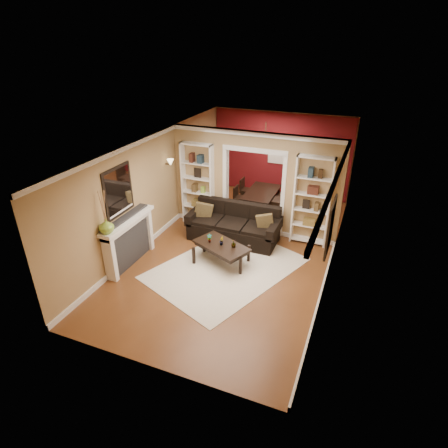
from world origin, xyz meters
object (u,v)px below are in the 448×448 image
at_px(bookshelf_right, 312,201).
at_px(fireplace, 130,242).
at_px(sofa, 234,224).
at_px(bookshelf_left, 198,185).
at_px(coffee_table, 221,254).
at_px(dining_table, 262,200).

relative_size(bookshelf_right, fireplace, 1.35).
xyz_separation_m(bookshelf_right, fireplace, (-3.64, -2.53, -0.57)).
xyz_separation_m(sofa, bookshelf_left, (-1.27, 0.58, 0.69)).
height_order(coffee_table, dining_table, dining_table).
bearing_deg(bookshelf_right, fireplace, -145.20).
distance_m(bookshelf_left, dining_table, 2.28).
distance_m(coffee_table, bookshelf_left, 2.40).
height_order(sofa, coffee_table, sofa).
distance_m(fireplace, dining_table, 4.55).
bearing_deg(fireplace, bookshelf_left, 77.95).
height_order(bookshelf_left, bookshelf_right, same).
relative_size(coffee_table, bookshelf_right, 0.56).
xyz_separation_m(sofa, fireplace, (-1.81, -1.95, 0.12)).
xyz_separation_m(bookshelf_left, fireplace, (-0.54, -2.53, -0.57)).
bearing_deg(bookshelf_left, dining_table, 48.38).
xyz_separation_m(coffee_table, bookshelf_left, (-1.39, 1.73, 0.91)).
distance_m(sofa, coffee_table, 1.18).
bearing_deg(fireplace, dining_table, 64.72).
height_order(sofa, bookshelf_right, bookshelf_right).
distance_m(sofa, fireplace, 2.66).
relative_size(coffee_table, dining_table, 0.81).
distance_m(bookshelf_right, fireplace, 4.47).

